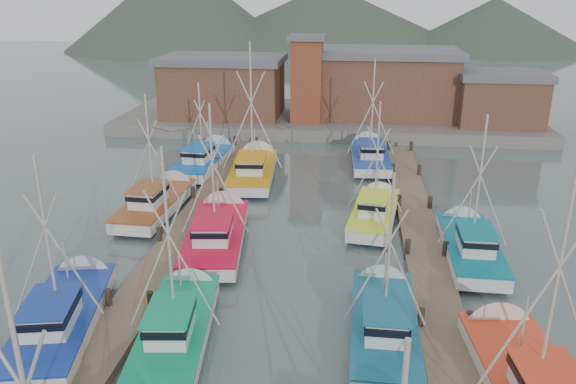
# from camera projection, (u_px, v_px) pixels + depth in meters

# --- Properties ---
(ground) EXTENTS (260.00, 260.00, 0.00)m
(ground) POSITION_uv_depth(u_px,v_px,m) (288.00, 300.00, 26.80)
(ground) COLOR #495855
(ground) RESTS_ON ground
(dock_left) EXTENTS (2.30, 46.00, 1.50)m
(dock_left) POSITION_uv_depth(u_px,v_px,m) (172.00, 252.00, 31.28)
(dock_left) COLOR brown
(dock_left) RESTS_ON ground
(dock_right) EXTENTS (2.30, 46.00, 1.50)m
(dock_right) POSITION_uv_depth(u_px,v_px,m) (428.00, 265.00, 29.73)
(dock_right) COLOR brown
(dock_right) RESTS_ON ground
(quay) EXTENTS (44.00, 16.00, 1.20)m
(quay) POSITION_uv_depth(u_px,v_px,m) (328.00, 119.00, 61.11)
(quay) COLOR slate
(quay) RESTS_ON ground
(shed_left) EXTENTS (12.72, 8.48, 6.20)m
(shed_left) POSITION_uv_depth(u_px,v_px,m) (224.00, 86.00, 59.18)
(shed_left) COLOR brown
(shed_left) RESTS_ON quay
(shed_center) EXTENTS (14.84, 9.54, 6.90)m
(shed_center) POSITION_uv_depth(u_px,v_px,m) (386.00, 82.00, 59.05)
(shed_center) COLOR brown
(shed_center) RESTS_ON quay
(shed_right) EXTENTS (8.48, 6.36, 5.20)m
(shed_right) POSITION_uv_depth(u_px,v_px,m) (499.00, 98.00, 55.32)
(shed_right) COLOR brown
(shed_right) RESTS_ON quay
(lookout_tower) EXTENTS (3.60, 3.60, 8.50)m
(lookout_tower) POSITION_uv_depth(u_px,v_px,m) (307.00, 78.00, 55.91)
(lookout_tower) COLOR brown
(lookout_tower) RESTS_ON quay
(distant_hills) EXTENTS (175.00, 140.00, 42.00)m
(distant_hills) POSITION_uv_depth(u_px,v_px,m) (295.00, 46.00, 142.57)
(distant_hills) COLOR #3D473B
(distant_hills) RESTS_ON ground
(boat_4) EXTENTS (3.67, 8.73, 9.31)m
(boat_4) POSITION_uv_depth(u_px,v_px,m) (179.00, 323.00, 23.75)
(boat_4) COLOR #0F1D34
(boat_4) RESTS_ON ground
(boat_5) EXTENTS (3.34, 8.72, 8.27)m
(boat_5) POSITION_uv_depth(u_px,v_px,m) (383.00, 321.00, 23.96)
(boat_5) COLOR #0F1D34
(boat_5) RESTS_ON ground
(boat_6) EXTENTS (4.62, 9.59, 8.90)m
(boat_6) POSITION_uv_depth(u_px,v_px,m) (65.00, 314.00, 24.47)
(boat_6) COLOR #0F1D34
(boat_6) RESTS_ON ground
(boat_7) EXTENTS (4.23, 9.76, 10.51)m
(boat_7) POSITION_uv_depth(u_px,v_px,m) (527.00, 382.00, 20.22)
(boat_7) COLOR #0F1D34
(boat_7) RESTS_ON ground
(boat_8) EXTENTS (4.20, 10.15, 9.26)m
(boat_8) POSITION_uv_depth(u_px,v_px,m) (217.00, 232.00, 32.58)
(boat_8) COLOR #0F1D34
(boat_8) RESTS_ON ground
(boat_9) EXTENTS (3.58, 8.52, 8.48)m
(boat_9) POSITION_uv_depth(u_px,v_px,m) (375.00, 211.00, 35.67)
(boat_9) COLOR #0F1D34
(boat_9) RESTS_ON ground
(boat_10) EXTENTS (3.62, 9.15, 8.72)m
(boat_10) POSITION_uv_depth(u_px,v_px,m) (159.00, 202.00, 37.26)
(boat_10) COLOR #0F1D34
(boat_10) RESTS_ON ground
(boat_11) EXTENTS (3.60, 8.67, 8.87)m
(boat_11) POSITION_uv_depth(u_px,v_px,m) (469.00, 245.00, 31.01)
(boat_11) COLOR #0F1D34
(boat_11) RESTS_ON ground
(boat_12) EXTENTS (4.55, 10.33, 11.44)m
(boat_12) POSITION_uv_depth(u_px,v_px,m) (254.00, 169.00, 43.96)
(boat_12) COLOR #0F1D34
(boat_12) RESTS_ON ground
(boat_13) EXTENTS (3.89, 9.60, 9.66)m
(boat_13) POSITION_uv_depth(u_px,v_px,m) (370.00, 155.00, 47.57)
(boat_13) COLOR #0F1D34
(boat_13) RESTS_ON ground
(boat_14) EXTENTS (3.52, 9.71, 7.98)m
(boat_14) POSITION_uv_depth(u_px,v_px,m) (205.00, 160.00, 46.40)
(boat_14) COLOR #0F1D34
(boat_14) RESTS_ON ground
(gull_near) EXTENTS (1.54, 0.60, 0.24)m
(gull_near) POSITION_uv_depth(u_px,v_px,m) (171.00, 131.00, 22.13)
(gull_near) COLOR gray
(gull_near) RESTS_ON ground
(gull_far) EXTENTS (1.50, 0.66, 0.24)m
(gull_far) POSITION_uv_depth(u_px,v_px,m) (284.00, 127.00, 27.39)
(gull_far) COLOR gray
(gull_far) RESTS_ON ground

